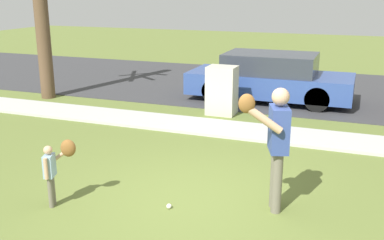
{
  "coord_description": "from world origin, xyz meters",
  "views": [
    {
      "loc": [
        2.15,
        -5.83,
        3.06
      ],
      "look_at": [
        -0.37,
        0.85,
        1.0
      ],
      "focal_mm": 42.66,
      "sensor_mm": 36.0,
      "label": 1
    }
  ],
  "objects_px": {
    "parked_wagon_blue": "(270,78)",
    "baseball": "(169,206)",
    "person_adult": "(276,137)",
    "person_child": "(56,164)",
    "utility_cabinet": "(222,90)"
  },
  "relations": [
    {
      "from": "baseball",
      "to": "utility_cabinet",
      "type": "bearing_deg",
      "value": 98.89
    },
    {
      "from": "person_adult",
      "to": "utility_cabinet",
      "type": "height_order",
      "value": "person_adult"
    },
    {
      "from": "baseball",
      "to": "person_adult",
      "type": "bearing_deg",
      "value": 19.56
    },
    {
      "from": "person_child",
      "to": "baseball",
      "type": "relative_size",
      "value": 13.23
    },
    {
      "from": "person_child",
      "to": "person_adult",
      "type": "bearing_deg",
      "value": -1.07
    },
    {
      "from": "person_adult",
      "to": "person_child",
      "type": "height_order",
      "value": "person_adult"
    },
    {
      "from": "person_adult",
      "to": "baseball",
      "type": "height_order",
      "value": "person_adult"
    },
    {
      "from": "baseball",
      "to": "utility_cabinet",
      "type": "height_order",
      "value": "utility_cabinet"
    },
    {
      "from": "person_child",
      "to": "utility_cabinet",
      "type": "height_order",
      "value": "utility_cabinet"
    },
    {
      "from": "person_adult",
      "to": "person_child",
      "type": "distance_m",
      "value": 3.14
    },
    {
      "from": "parked_wagon_blue",
      "to": "baseball",
      "type": "bearing_deg",
      "value": -90.16
    },
    {
      "from": "person_adult",
      "to": "parked_wagon_blue",
      "type": "distance_m",
      "value": 6.73
    },
    {
      "from": "person_adult",
      "to": "utility_cabinet",
      "type": "xyz_separation_m",
      "value": [
        -2.22,
        4.75,
        -0.48
      ]
    },
    {
      "from": "baseball",
      "to": "parked_wagon_blue",
      "type": "bearing_deg",
      "value": 89.84
    },
    {
      "from": "person_child",
      "to": "baseball",
      "type": "xyz_separation_m",
      "value": [
        1.57,
        0.45,
        -0.61
      ]
    }
  ]
}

